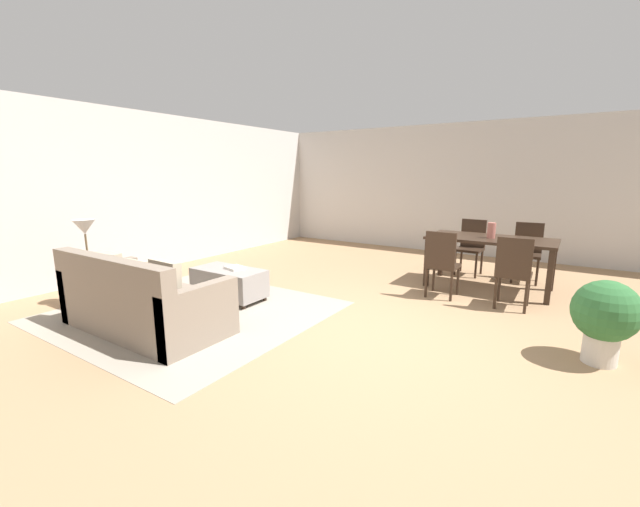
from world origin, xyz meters
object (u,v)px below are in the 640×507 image
vase_centerpiece (491,230)px  couch (142,303)px  dining_chair_near_right (514,269)px  potted_plant (605,315)px  ottoman_table (229,282)px  side_table (90,271)px  dining_chair_far_left (471,244)px  dining_chair_far_right (527,249)px  book_on_ottoman (235,268)px  table_lamp (84,229)px  dining_table (490,244)px  dining_chair_near_left (442,261)px

vase_centerpiece → couch: bearing=-127.4°
dining_chair_near_right → potted_plant: (0.88, -1.13, -0.07)m
dining_chair_near_right → ottoman_table: bearing=-153.4°
ottoman_table → side_table: side_table is taller
dining_chair_far_left → dining_chair_far_right: bearing=1.1°
dining_chair_near_right → potted_plant: dining_chair_near_right is taller
book_on_ottoman → dining_chair_far_right: bearing=45.2°
ottoman_table → table_lamp: (-1.26, -1.16, 0.76)m
ottoman_table → dining_table: dining_table is taller
couch → potted_plant: (4.14, 1.77, 0.15)m
dining_chair_far_left → potted_plant: dining_chair_far_left is taller
dining_chair_near_left → side_table: bearing=-142.4°
dining_chair_far_right → potted_plant: (0.89, -2.74, -0.07)m
dining_chair_far_left → side_table: bearing=-129.8°
side_table → dining_chair_far_left: dining_chair_far_left is taller
dining_chair_far_right → dining_chair_near_left: bearing=-118.5°
couch → book_on_ottoman: couch is taller
couch → dining_chair_near_right: 4.37m
dining_table → dining_chair_near_right: bearing=-62.9°
dining_table → dining_chair_far_left: bearing=119.2°
dining_table → potted_plant: (1.31, -1.97, -0.22)m
dining_chair_far_left → vase_centerpiece: vase_centerpiece is taller
dining_chair_near_left → dining_chair_near_right: (0.88, 0.00, 0.00)m
dining_table → table_lamp: bearing=-138.4°
dining_chair_far_right → vase_centerpiece: size_ratio=4.15×
dining_chair_near_left → vase_centerpiece: vase_centerpiece is taller
dining_chair_near_right → dining_chair_far_right: bearing=90.3°
ottoman_table → table_lamp: table_lamp is taller
dining_table → book_on_ottoman: (-2.75, -2.41, -0.23)m
table_lamp → dining_chair_far_right: 6.31m
side_table → dining_chair_near_left: size_ratio=0.64×
ottoman_table → dining_chair_far_right: dining_chair_far_right is taller
side_table → dining_table: size_ratio=0.34×
dining_chair_near_left → potted_plant: (1.76, -1.13, -0.07)m
side_table → dining_chair_near_right: bearing=31.8°
dining_chair_near_right → vase_centerpiece: (-0.42, 0.80, 0.35)m
side_table → dining_chair_near_left: bearing=37.6°
ottoman_table → book_on_ottoman: book_on_ottoman is taller
ottoman_table → dining_chair_far_left: (2.40, 3.22, 0.28)m
side_table → couch: bearing=-4.9°
dining_chair_near_left → dining_chair_far_left: size_ratio=1.00×
ottoman_table → dining_chair_near_right: (3.25, 1.63, 0.28)m
ottoman_table → dining_chair_near_right: dining_chair_near_right is taller
dining_chair_far_left → dining_chair_far_right: (0.84, 0.02, 0.00)m
side_table → vase_centerpiece: bearing=41.3°
side_table → dining_chair_near_left: 4.58m
side_table → potted_plant: size_ratio=0.78×
side_table → ottoman_table: bearing=42.8°
side_table → dining_chair_near_left: (3.63, 2.79, 0.06)m
couch → ottoman_table: 1.27m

